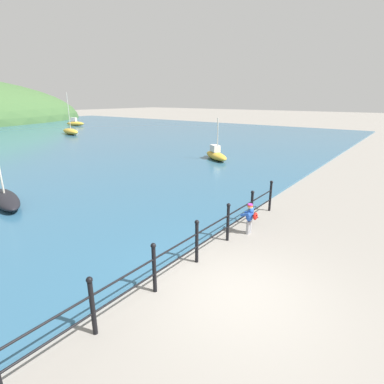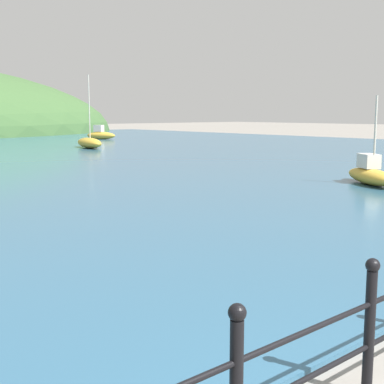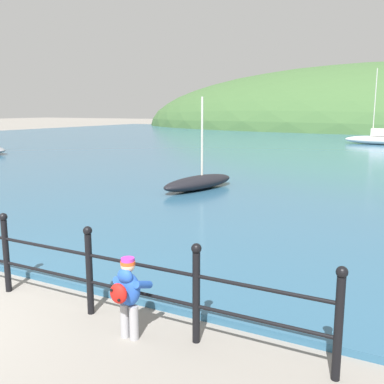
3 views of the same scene
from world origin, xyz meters
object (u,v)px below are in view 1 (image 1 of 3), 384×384
Objects in this scene: child_in_coat at (250,216)px; boat_far_right at (6,199)px; boat_white_sailboat at (216,155)px; boat_nearest_quay at (75,123)px; boat_green_fishing at (70,131)px.

boat_far_right reaches higher than child_in_coat.
boat_far_right is at bearing 172.53° from boat_white_sailboat.
child_in_coat is at bearing -67.83° from boat_far_right.
boat_far_right is 37.06m from boat_nearest_quay.
boat_nearest_quay is at bearing 73.71° from boat_white_sailboat.
boat_white_sailboat is at bearing -96.22° from boat_green_fishing.
boat_green_fishing is 1.60× the size of boat_nearest_quay.
boat_white_sailboat is 0.61× the size of boat_green_fishing.
boat_green_fishing reaches higher than boat_far_right.
child_in_coat is 31.19m from boat_green_fishing.
boat_green_fishing is (15.25, 20.05, 0.11)m from boat_far_right.
boat_white_sailboat is (9.25, 7.20, -0.18)m from child_in_coat.
child_in_coat is 0.21× the size of boat_green_fishing.
boat_nearest_quay reaches higher than child_in_coat.
boat_far_right is 12.99m from boat_white_sailboat.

